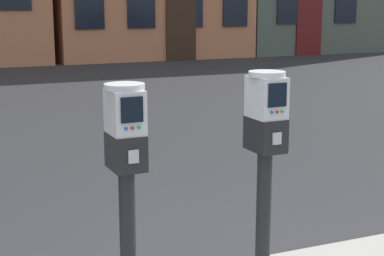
{
  "coord_description": "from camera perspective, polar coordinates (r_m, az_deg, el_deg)",
  "views": [
    {
      "loc": [
        -1.64,
        -3.22,
        1.87
      ],
      "look_at": [
        -0.29,
        -0.07,
        1.15
      ],
      "focal_mm": 56.92,
      "sensor_mm": 36.0,
      "label": 1
    }
  ],
  "objects": [
    {
      "name": "parking_meter_near_kerb",
      "position": [
        3.29,
        -6.2,
        -2.85
      ],
      "size": [
        0.22,
        0.25,
        1.3
      ],
      "rotation": [
        0.0,
        0.0,
        -1.55
      ],
      "color": "black",
      "rests_on": "sidewalk_slab"
    },
    {
      "name": "parking_meter_twin_adjacent",
      "position": [
        3.62,
        6.89,
        -1.21
      ],
      "size": [
        0.22,
        0.25,
        1.33
      ],
      "rotation": [
        0.0,
        0.0,
        -1.55
      ],
      "color": "black",
      "rests_on": "sidewalk_slab"
    }
  ]
}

